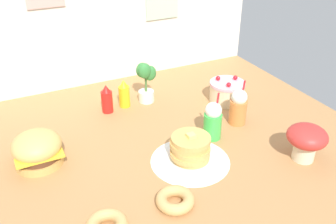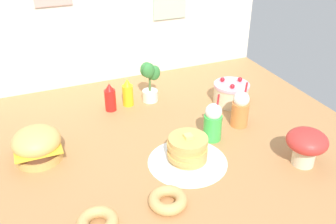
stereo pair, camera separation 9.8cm
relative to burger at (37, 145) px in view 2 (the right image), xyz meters
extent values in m
cube|color=#B27F4C|center=(0.61, -0.19, -0.09)|extent=(2.14, 1.93, 0.02)
cube|color=silver|center=(0.61, 0.77, 0.35)|extent=(2.14, 0.03, 0.86)
cube|color=#B2D1B2|center=(1.01, 0.75, 0.41)|extent=(0.24, 0.01, 0.20)
cylinder|color=white|center=(0.66, -0.31, -0.08)|extent=(0.39, 0.39, 0.00)
cylinder|color=#DBA859|center=(0.00, 0.00, -0.06)|extent=(0.23, 0.23, 0.04)
cylinder|color=#59331E|center=(0.00, 0.00, -0.02)|extent=(0.21, 0.21, 0.03)
cube|color=yellow|center=(0.00, 0.00, -0.01)|extent=(0.22, 0.22, 0.01)
ellipsoid|color=#E5B260|center=(0.00, 0.00, 0.02)|extent=(0.23, 0.23, 0.13)
cylinder|color=white|center=(0.66, -0.31, -0.07)|extent=(0.30, 0.30, 0.01)
cylinder|color=#E0AD5B|center=(0.66, -0.31, -0.05)|extent=(0.18, 0.18, 0.02)
cylinder|color=#E0AD5B|center=(0.65, -0.31, -0.03)|extent=(0.19, 0.19, 0.02)
cylinder|color=#E0AD5B|center=(0.66, -0.31, 0.00)|extent=(0.18, 0.18, 0.02)
cylinder|color=#E0AD5B|center=(0.65, -0.30, 0.02)|extent=(0.19, 0.19, 0.02)
cylinder|color=#E0AD5B|center=(0.66, -0.31, 0.05)|extent=(0.19, 0.19, 0.02)
cube|color=#F7E072|center=(0.66, -0.31, 0.07)|extent=(0.04, 0.04, 0.02)
cylinder|color=beige|center=(1.16, 0.13, -0.02)|extent=(0.21, 0.21, 0.11)
cylinder|color=#F2B2C6|center=(1.16, 0.13, 0.04)|extent=(0.22, 0.22, 0.02)
sphere|color=red|center=(1.22, 0.14, 0.07)|extent=(0.03, 0.03, 0.03)
sphere|color=red|center=(1.12, 0.18, 0.07)|extent=(0.03, 0.03, 0.03)
sphere|color=red|center=(1.13, 0.08, 0.07)|extent=(0.03, 0.03, 0.03)
cylinder|color=red|center=(0.45, 0.33, -0.01)|extent=(0.07, 0.07, 0.13)
cone|color=red|center=(0.45, 0.33, 0.07)|extent=(0.05, 0.05, 0.04)
cylinder|color=yellow|center=(0.57, 0.35, -0.01)|extent=(0.07, 0.07, 0.13)
cone|color=yellow|center=(0.57, 0.35, 0.07)|extent=(0.05, 0.05, 0.04)
cylinder|color=green|center=(0.86, -0.17, -0.01)|extent=(0.10, 0.10, 0.14)
sphere|color=white|center=(0.86, -0.17, 0.08)|extent=(0.09, 0.09, 0.09)
cylinder|color=red|center=(0.88, -0.17, 0.11)|extent=(0.01, 0.03, 0.14)
cylinder|color=orange|center=(1.07, -0.11, -0.01)|extent=(0.10, 0.10, 0.14)
sphere|color=white|center=(1.07, -0.11, 0.08)|extent=(0.09, 0.09, 0.09)
cylinder|color=red|center=(1.09, -0.11, 0.11)|extent=(0.01, 0.03, 0.14)
torus|color=tan|center=(0.16, -0.55, -0.06)|extent=(0.16, 0.16, 0.05)
torus|color=#8CCC8C|center=(0.16, -0.55, -0.05)|extent=(0.16, 0.16, 0.04)
torus|color=tan|center=(0.46, -0.54, -0.06)|extent=(0.16, 0.16, 0.05)
torus|color=pink|center=(0.46, -0.54, -0.05)|extent=(0.16, 0.16, 0.04)
cylinder|color=white|center=(0.71, 0.35, -0.04)|extent=(0.10, 0.10, 0.07)
cylinder|color=#4C7238|center=(0.71, 0.35, 0.05)|extent=(0.01, 0.01, 0.12)
ellipsoid|color=#38843D|center=(0.74, 0.36, 0.10)|extent=(0.08, 0.05, 0.10)
ellipsoid|color=#38843D|center=(0.70, 0.38, 0.12)|extent=(0.08, 0.05, 0.10)
ellipsoid|color=#38843D|center=(0.69, 0.33, 0.14)|extent=(0.08, 0.05, 0.10)
cylinder|color=beige|center=(1.16, -0.53, -0.04)|extent=(0.11, 0.11, 0.09)
ellipsoid|color=red|center=(1.16, -0.53, 0.05)|extent=(0.19, 0.19, 0.11)
camera|label=1|loc=(-0.07, -1.56, 1.02)|focal=39.64mm
camera|label=2|loc=(0.02, -1.60, 1.02)|focal=39.64mm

